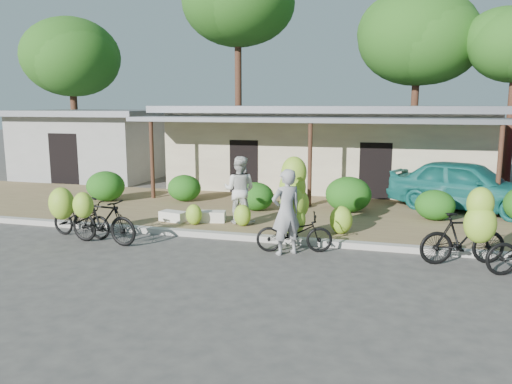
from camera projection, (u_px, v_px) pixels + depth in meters
ground at (262, 267)px, 10.54m from camera, size 100.00×100.00×0.00m
sidewalk at (303, 215)px, 15.28m from camera, size 60.00×6.00×0.12m
curb at (282, 240)px, 12.43m from camera, size 60.00×0.25×0.15m
shop_main at (329, 146)px, 20.63m from camera, size 13.00×8.50×3.35m
shop_grey at (96, 143)px, 23.58m from camera, size 7.00×6.00×3.15m
tree_back_left at (69, 55)px, 25.56m from camera, size 5.08×4.96×7.78m
tree_center_right at (414, 36)px, 24.30m from camera, size 5.84×5.78×8.93m
tree_near_right at (512, 43)px, 21.48m from camera, size 4.20×4.00×7.58m
hedge_0 at (106, 186)px, 17.13m from camera, size 1.32×1.19×1.03m
hedge_1 at (184, 188)px, 17.13m from camera, size 1.16×1.04×0.90m
hedge_2 at (256, 196)px, 15.61m from camera, size 1.14×1.02×0.89m
hedge_3 at (348, 194)px, 15.37m from camera, size 1.41×1.27×1.10m
hedge_4 at (435, 205)px, 14.30m from camera, size 1.12×1.01×0.87m
bike_far_left at (77, 216)px, 12.77m from camera, size 1.88×1.35×1.41m
bike_left at (101, 220)px, 12.18m from camera, size 1.97×1.24×1.40m
bike_center at (294, 213)px, 11.80m from camera, size 1.86×1.33×2.19m
bike_right at (467, 233)px, 10.49m from camera, size 1.96×1.45×1.78m
loose_banana_a at (194, 215)px, 13.76m from camera, size 0.46×0.39×0.57m
loose_banana_b at (242, 215)px, 13.61m from camera, size 0.48×0.40×0.59m
loose_banana_c at (341, 220)px, 12.78m from camera, size 0.58×0.49×0.73m
sack_near at (210, 216)px, 14.14m from camera, size 0.91×0.57×0.30m
sack_far at (173, 216)px, 14.22m from camera, size 0.81×0.53×0.28m
vendor at (286, 212)px, 11.33m from camera, size 0.86×0.82×1.98m
bystander at (240, 190)px, 13.85m from camera, size 0.92×0.72×1.88m
teal_van at (466, 185)px, 15.55m from camera, size 5.03×3.54×1.59m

